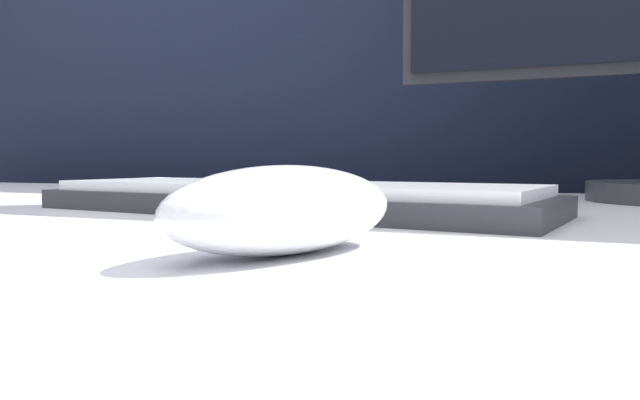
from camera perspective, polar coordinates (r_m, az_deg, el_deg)
partition_panel at (r=1.01m, az=12.81°, el=-3.09°), size 5.00×0.03×1.34m
computer_mouse_near at (r=0.28m, az=-3.15°, el=-0.87°), size 0.10×0.14×0.04m
keyboard at (r=0.50m, az=-3.17°, el=0.19°), size 0.43×0.19×0.02m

